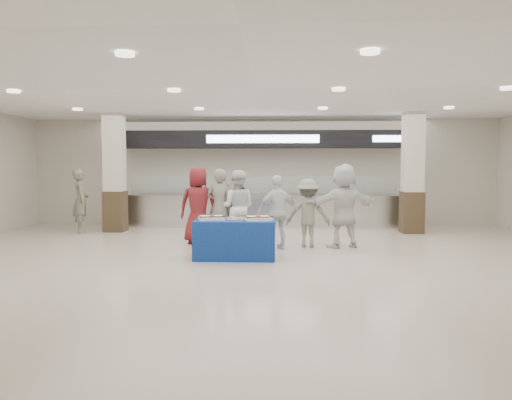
{
  "coord_description": "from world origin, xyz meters",
  "views": [
    {
      "loc": [
        0.36,
        -9.18,
        1.8
      ],
      "look_at": [
        -0.06,
        1.6,
        1.05
      ],
      "focal_mm": 35.0,
      "sensor_mm": 36.0,
      "label": 1
    }
  ],
  "objects_px": {
    "sheet_cake_right": "(258,218)",
    "soldier_b": "(308,213)",
    "chef_tall": "(237,207)",
    "display_table": "(235,239)",
    "soldier_bg": "(81,201)",
    "soldier_a": "(220,206)",
    "civilian_white": "(344,206)",
    "chef_short": "(278,212)",
    "civilian_maroon": "(198,205)",
    "cupcake_tray": "(236,218)",
    "sheet_cake_left": "(212,217)"
  },
  "relations": [
    {
      "from": "sheet_cake_right",
      "to": "soldier_b",
      "type": "xyz_separation_m",
      "value": [
        1.05,
        1.46,
        -0.05
      ]
    },
    {
      "from": "soldier_a",
      "to": "chef_tall",
      "type": "xyz_separation_m",
      "value": [
        0.4,
        0.03,
        -0.02
      ]
    },
    {
      "from": "display_table",
      "to": "civilian_maroon",
      "type": "height_order",
      "value": "civilian_maroon"
    },
    {
      "from": "civilian_maroon",
      "to": "soldier_bg",
      "type": "xyz_separation_m",
      "value": [
        -3.42,
        1.7,
        -0.03
      ]
    },
    {
      "from": "soldier_b",
      "to": "soldier_a",
      "type": "bearing_deg",
      "value": -4.67
    },
    {
      "from": "sheet_cake_right",
      "to": "soldier_bg",
      "type": "height_order",
      "value": "soldier_bg"
    },
    {
      "from": "display_table",
      "to": "civilian_white",
      "type": "distance_m",
      "value": 2.72
    },
    {
      "from": "chef_tall",
      "to": "civilian_white",
      "type": "xyz_separation_m",
      "value": [
        2.36,
        -0.4,
        0.08
      ]
    },
    {
      "from": "civilian_white",
      "to": "soldier_bg",
      "type": "distance_m",
      "value": 7.02
    },
    {
      "from": "sheet_cake_left",
      "to": "cupcake_tray",
      "type": "distance_m",
      "value": 0.48
    },
    {
      "from": "sheet_cake_right",
      "to": "civilian_white",
      "type": "bearing_deg",
      "value": 38.08
    },
    {
      "from": "cupcake_tray",
      "to": "sheet_cake_left",
      "type": "bearing_deg",
      "value": 177.94
    },
    {
      "from": "sheet_cake_left",
      "to": "display_table",
      "type": "bearing_deg",
      "value": -4.25
    },
    {
      "from": "soldier_a",
      "to": "civilian_white",
      "type": "bearing_deg",
      "value": 177.09
    },
    {
      "from": "soldier_a",
      "to": "civilian_white",
      "type": "distance_m",
      "value": 2.78
    },
    {
      "from": "sheet_cake_left",
      "to": "civilian_white",
      "type": "distance_m",
      "value": 3.05
    },
    {
      "from": "cupcake_tray",
      "to": "civilian_white",
      "type": "xyz_separation_m",
      "value": [
        2.25,
        1.38,
        0.14
      ]
    },
    {
      "from": "soldier_a",
      "to": "soldier_bg",
      "type": "xyz_separation_m",
      "value": [
        -3.93,
        1.78,
        -0.01
      ]
    },
    {
      "from": "chef_short",
      "to": "chef_tall",
      "type": "bearing_deg",
      "value": -58.43
    },
    {
      "from": "display_table",
      "to": "soldier_bg",
      "type": "xyz_separation_m",
      "value": [
        -4.41,
        3.54,
        0.48
      ]
    },
    {
      "from": "display_table",
      "to": "chef_short",
      "type": "bearing_deg",
      "value": 53.23
    },
    {
      "from": "sheet_cake_left",
      "to": "cupcake_tray",
      "type": "xyz_separation_m",
      "value": [
        0.48,
        -0.02,
        -0.02
      ]
    },
    {
      "from": "soldier_a",
      "to": "civilian_white",
      "type": "xyz_separation_m",
      "value": [
        2.76,
        -0.37,
        0.06
      ]
    },
    {
      "from": "cupcake_tray",
      "to": "chef_tall",
      "type": "distance_m",
      "value": 1.78
    },
    {
      "from": "civilian_maroon",
      "to": "sheet_cake_right",
      "type": "bearing_deg",
      "value": 127.3
    },
    {
      "from": "civilian_maroon",
      "to": "chef_short",
      "type": "relative_size",
      "value": 1.11
    },
    {
      "from": "chef_short",
      "to": "soldier_bg",
      "type": "height_order",
      "value": "soldier_bg"
    },
    {
      "from": "soldier_bg",
      "to": "soldier_b",
      "type": "bearing_deg",
      "value": -133.89
    },
    {
      "from": "civilian_white",
      "to": "soldier_bg",
      "type": "relative_size",
      "value": 1.07
    },
    {
      "from": "soldier_bg",
      "to": "chef_tall",
      "type": "bearing_deg",
      "value": -136.24
    },
    {
      "from": "sheet_cake_left",
      "to": "soldier_a",
      "type": "xyz_separation_m",
      "value": [
        -0.03,
        1.73,
        0.06
      ]
    },
    {
      "from": "civilian_maroon",
      "to": "soldier_b",
      "type": "relative_size",
      "value": 1.18
    },
    {
      "from": "sheet_cake_left",
      "to": "chef_short",
      "type": "bearing_deg",
      "value": 39.87
    },
    {
      "from": "sheet_cake_right",
      "to": "chef_tall",
      "type": "relative_size",
      "value": 0.34
    },
    {
      "from": "sheet_cake_right",
      "to": "chef_short",
      "type": "height_order",
      "value": "chef_short"
    },
    {
      "from": "sheet_cake_left",
      "to": "cupcake_tray",
      "type": "height_order",
      "value": "sheet_cake_left"
    },
    {
      "from": "cupcake_tray",
      "to": "soldier_a",
      "type": "xyz_separation_m",
      "value": [
        -0.51,
        1.74,
        0.09
      ]
    },
    {
      "from": "sheet_cake_right",
      "to": "civilian_white",
      "type": "height_order",
      "value": "civilian_white"
    },
    {
      "from": "chef_short",
      "to": "civilian_white",
      "type": "relative_size",
      "value": 0.86
    },
    {
      "from": "sheet_cake_right",
      "to": "soldier_bg",
      "type": "distance_m",
      "value": 6.03
    },
    {
      "from": "sheet_cake_right",
      "to": "civilian_maroon",
      "type": "distance_m",
      "value": 2.36
    },
    {
      "from": "cupcake_tray",
      "to": "civilian_maroon",
      "type": "distance_m",
      "value": 2.08
    },
    {
      "from": "display_table",
      "to": "chef_tall",
      "type": "xyz_separation_m",
      "value": [
        -0.09,
        1.79,
        0.47
      ]
    },
    {
      "from": "chef_short",
      "to": "soldier_bg",
      "type": "xyz_separation_m",
      "value": [
        -5.24,
        2.43,
        0.06
      ]
    },
    {
      "from": "chef_tall",
      "to": "soldier_b",
      "type": "relative_size",
      "value": 1.13
    },
    {
      "from": "chef_short",
      "to": "soldier_b",
      "type": "distance_m",
      "value": 0.74
    },
    {
      "from": "display_table",
      "to": "civilian_white",
      "type": "relative_size",
      "value": 0.84
    },
    {
      "from": "display_table",
      "to": "soldier_bg",
      "type": "distance_m",
      "value": 5.68
    },
    {
      "from": "sheet_cake_right",
      "to": "chef_short",
      "type": "relative_size",
      "value": 0.36
    },
    {
      "from": "chef_tall",
      "to": "soldier_bg",
      "type": "distance_m",
      "value": 4.66
    }
  ]
}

